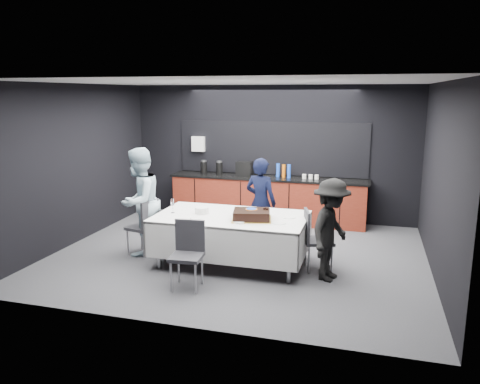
# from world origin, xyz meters

# --- Properties ---
(ground) EXTENTS (6.00, 6.00, 0.00)m
(ground) POSITION_xyz_m (0.00, 0.00, 0.00)
(ground) COLOR #434348
(ground) RESTS_ON ground
(room_shell) EXTENTS (6.04, 5.04, 2.82)m
(room_shell) POSITION_xyz_m (0.00, 0.00, 1.86)
(room_shell) COLOR white
(room_shell) RESTS_ON ground
(kitchenette) EXTENTS (4.10, 0.64, 2.05)m
(kitchenette) POSITION_xyz_m (-0.02, 2.22, 0.54)
(kitchenette) COLOR #5D190E
(kitchenette) RESTS_ON ground
(party_table) EXTENTS (2.32, 1.32, 0.78)m
(party_table) POSITION_xyz_m (0.00, -0.40, 0.64)
(party_table) COLOR #99999E
(party_table) RESTS_ON ground
(cake_assembly) EXTENTS (0.67, 0.59, 0.18)m
(cake_assembly) POSITION_xyz_m (0.36, -0.54, 0.85)
(cake_assembly) COLOR gold
(cake_assembly) RESTS_ON party_table
(plate_stack) EXTENTS (0.22, 0.22, 0.10)m
(plate_stack) POSITION_xyz_m (-0.48, -0.40, 0.83)
(plate_stack) COLOR white
(plate_stack) RESTS_ON party_table
(loose_plate_near) EXTENTS (0.21, 0.21, 0.01)m
(loose_plate_near) POSITION_xyz_m (-0.46, -0.68, 0.78)
(loose_plate_near) COLOR white
(loose_plate_near) RESTS_ON party_table
(loose_plate_right_a) EXTENTS (0.22, 0.22, 0.01)m
(loose_plate_right_a) POSITION_xyz_m (0.87, -0.26, 0.78)
(loose_plate_right_a) COLOR white
(loose_plate_right_a) RESTS_ON party_table
(loose_plate_right_b) EXTENTS (0.21, 0.21, 0.01)m
(loose_plate_right_b) POSITION_xyz_m (0.79, -0.62, 0.78)
(loose_plate_right_b) COLOR white
(loose_plate_right_b) RESTS_ON party_table
(loose_plate_far) EXTENTS (0.18, 0.18, 0.01)m
(loose_plate_far) POSITION_xyz_m (0.15, -0.05, 0.78)
(loose_plate_far) COLOR white
(loose_plate_far) RESTS_ON party_table
(fork_pile) EXTENTS (0.17, 0.14, 0.02)m
(fork_pile) POSITION_xyz_m (0.23, -0.79, 0.79)
(fork_pile) COLOR white
(fork_pile) RESTS_ON party_table
(champagne_flute) EXTENTS (0.06, 0.06, 0.22)m
(champagne_flute) POSITION_xyz_m (-0.94, -0.49, 0.94)
(champagne_flute) COLOR white
(champagne_flute) RESTS_ON party_table
(chair_left) EXTENTS (0.50, 0.50, 0.92)m
(chair_left) POSITION_xyz_m (-1.49, -0.37, 0.53)
(chair_left) COLOR #2D2D32
(chair_left) RESTS_ON ground
(chair_right) EXTENTS (0.52, 0.52, 0.92)m
(chair_right) POSITION_xyz_m (1.27, -0.30, 0.53)
(chair_right) COLOR #2D2D32
(chair_right) RESTS_ON ground
(chair_near) EXTENTS (0.46, 0.46, 0.92)m
(chair_near) POSITION_xyz_m (-0.32, -1.40, 0.53)
(chair_near) COLOR #2D2D32
(chair_near) RESTS_ON ground
(person_center) EXTENTS (0.64, 0.50, 1.56)m
(person_center) POSITION_xyz_m (0.23, 0.59, 0.78)
(person_center) COLOR black
(person_center) RESTS_ON ground
(person_left) EXTENTS (0.73, 0.91, 1.77)m
(person_left) POSITION_xyz_m (-1.60, -0.33, 0.89)
(person_left) COLOR #A9C7D5
(person_left) RESTS_ON ground
(person_right) EXTENTS (0.79, 1.06, 1.47)m
(person_right) POSITION_xyz_m (1.54, -0.62, 0.74)
(person_right) COLOR black
(person_right) RESTS_ON ground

